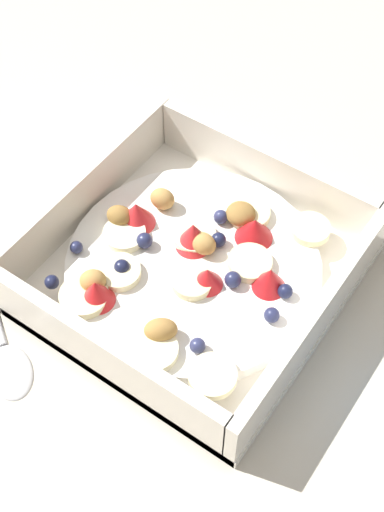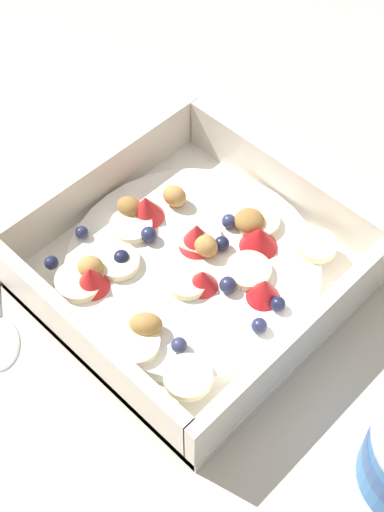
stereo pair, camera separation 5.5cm
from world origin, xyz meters
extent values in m
plane|color=beige|center=(0.00, 0.00, 0.00)|extent=(2.40, 2.40, 0.00)
cube|color=white|center=(0.01, 0.00, 0.01)|extent=(0.22, 0.22, 0.01)
cube|color=white|center=(0.01, -0.11, 0.03)|extent=(0.22, 0.01, 0.06)
cube|color=white|center=(0.01, 0.11, 0.03)|extent=(0.22, 0.01, 0.06)
cube|color=white|center=(-0.09, 0.00, 0.03)|extent=(0.01, 0.20, 0.06)
cube|color=white|center=(0.12, 0.00, 0.03)|extent=(0.01, 0.20, 0.06)
cylinder|color=white|center=(0.01, 0.00, 0.02)|extent=(0.20, 0.20, 0.01)
cylinder|color=#F4EAB7|center=(0.09, 0.07, 0.03)|extent=(0.05, 0.05, 0.01)
cylinder|color=#F4EAB7|center=(-0.01, -0.01, 0.03)|extent=(0.05, 0.05, 0.01)
cylinder|color=beige|center=(-0.01, 0.04, 0.03)|extent=(0.05, 0.05, 0.01)
cylinder|color=#F4EAB7|center=(0.06, -0.04, 0.03)|extent=(0.04, 0.04, 0.01)
cylinder|color=#F7EFC6|center=(0.10, 0.02, 0.03)|extent=(0.04, 0.04, 0.01)
cylinder|color=beige|center=(-0.06, 0.06, 0.03)|extent=(0.04, 0.04, 0.01)
cylinder|color=beige|center=(0.03, 0.01, 0.03)|extent=(0.04, 0.04, 0.01)
cylinder|color=beige|center=(0.09, -0.05, 0.03)|extent=(0.05, 0.05, 0.01)
cylinder|color=#F7EFC6|center=(0.02, -0.06, 0.03)|extent=(0.05, 0.05, 0.01)
cylinder|color=beige|center=(-0.05, 0.01, 0.03)|extent=(0.05, 0.05, 0.01)
cone|color=red|center=(0.00, 0.06, 0.03)|extent=(0.03, 0.03, 0.02)
cone|color=red|center=(-0.03, 0.03, 0.03)|extent=(0.04, 0.04, 0.02)
cone|color=red|center=(0.08, -0.04, 0.03)|extent=(0.03, 0.03, 0.02)
cone|color=red|center=(0.00, -0.01, 0.04)|extent=(0.04, 0.04, 0.03)
cone|color=red|center=(0.01, -0.06, 0.03)|extent=(0.04, 0.04, 0.02)
cone|color=red|center=(0.02, 0.02, 0.03)|extent=(0.03, 0.03, 0.02)
sphere|color=#191E3D|center=(0.00, 0.07, 0.03)|extent=(0.01, 0.01, 0.01)
sphere|color=#23284C|center=(0.02, -0.04, 0.03)|extent=(0.01, 0.01, 0.01)
sphere|color=#23284C|center=(0.02, 0.08, 0.03)|extent=(0.01, 0.01, 0.01)
sphere|color=#191E3D|center=(0.05, -0.04, 0.03)|extent=(0.01, 0.01, 0.01)
sphere|color=#23284C|center=(0.06, -0.08, 0.03)|extent=(0.01, 0.01, 0.01)
sphere|color=#191E3D|center=(0.09, -0.07, 0.03)|extent=(0.01, 0.01, 0.01)
sphere|color=#23284C|center=(0.01, 0.04, 0.03)|extent=(0.01, 0.01, 0.01)
sphere|color=navy|center=(0.08, 0.05, 0.03)|extent=(0.01, 0.01, 0.01)
sphere|color=#191E3D|center=(-0.01, 0.01, 0.03)|extent=(0.01, 0.01, 0.01)
sphere|color=navy|center=(-0.03, -0.01, 0.03)|extent=(0.01, 0.01, 0.01)
ellipsoid|color=olive|center=(-0.04, 0.01, 0.03)|extent=(0.03, 0.03, 0.02)
ellipsoid|color=#AD7F42|center=(0.08, 0.02, 0.03)|extent=(0.03, 0.03, 0.02)
ellipsoid|color=tan|center=(0.00, 0.00, 0.03)|extent=(0.02, 0.02, 0.02)
ellipsoid|color=olive|center=(0.01, -0.07, 0.03)|extent=(0.02, 0.03, 0.02)
ellipsoid|color=tan|center=(-0.02, -0.05, 0.03)|extent=(0.02, 0.02, 0.02)
ellipsoid|color=tan|center=(0.08, -0.05, 0.03)|extent=(0.03, 0.03, 0.02)
camera|label=1|loc=(0.28, 0.19, 0.48)|focal=50.59mm
camera|label=2|loc=(0.25, 0.23, 0.48)|focal=50.59mm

